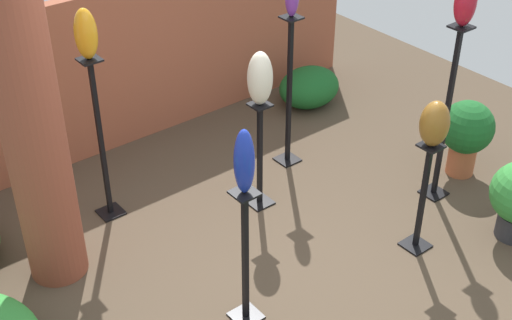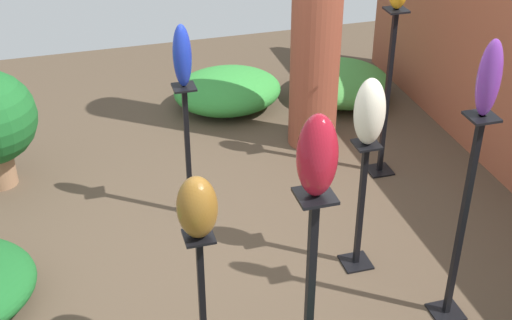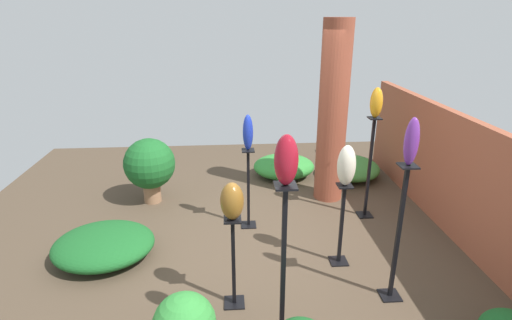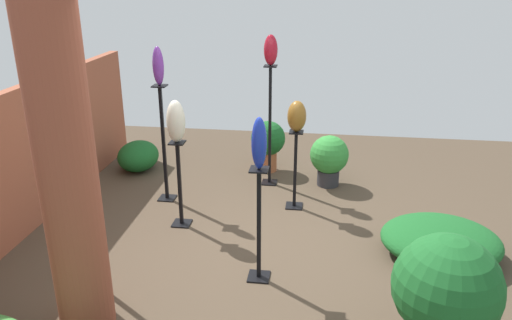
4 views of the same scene
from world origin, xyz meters
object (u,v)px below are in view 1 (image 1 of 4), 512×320
object	(u,v)px
pedestal_ruby	(445,122)
art_vase_bronze	(435,124)
pedestal_bronze	(422,203)
pedestal_violet	(289,98)
art_vase_amber	(86,34)
art_vase_ruby	(465,2)
pedestal_cobalt	(245,264)
art_vase_ivory	(260,78)
brick_pillar	(30,118)
potted_plant_front_left	(466,132)
pedestal_ivory	(260,160)
art_vase_cobalt	(244,162)
pedestal_amber	(102,147)

from	to	relation	value
pedestal_ruby	art_vase_bronze	distance (m)	0.86
pedestal_bronze	pedestal_violet	xyz separation A→B (m)	(0.01, 1.58, 0.23)
pedestal_bronze	art_vase_amber	distance (m)	2.80
pedestal_violet	art_vase_ruby	size ratio (longest dim) A/B	3.84
pedestal_cobalt	art_vase_ivory	bearing A→B (deg)	47.28
brick_pillar	pedestal_violet	xyz separation A→B (m)	(2.35, 0.07, -0.66)
pedestal_cobalt	art_vase_bronze	bearing A→B (deg)	-8.44
pedestal_bronze	potted_plant_front_left	distance (m)	1.20
brick_pillar	pedestal_ivory	distance (m)	1.96
pedestal_bronze	pedestal_ivory	bearing A→B (deg)	116.79
pedestal_ruby	potted_plant_front_left	distance (m)	0.54
pedestal_cobalt	art_vase_cobalt	size ratio (longest dim) A/B	2.38
art_vase_ivory	art_vase_amber	size ratio (longest dim) A/B	1.14
art_vase_ivory	potted_plant_front_left	world-z (taller)	art_vase_ivory
pedestal_ruby	art_vase_ivory	xyz separation A→B (m)	(-1.29, 0.84, 0.47)
art_vase_ruby	art_vase_amber	distance (m)	2.81
pedestal_cobalt	art_vase_ruby	distance (m)	2.54
pedestal_ivory	potted_plant_front_left	bearing A→B (deg)	-24.00
art_vase_amber	potted_plant_front_left	bearing A→B (deg)	-27.15
pedestal_bronze	art_vase_ivory	xyz separation A→B (m)	(-0.62, 1.22, 0.77)
pedestal_cobalt	pedestal_ivory	bearing A→B (deg)	47.28
art_vase_ivory	art_vase_amber	xyz separation A→B (m)	(-1.08, 0.67, 0.43)
brick_pillar	art_vase_ivory	size ratio (longest dim) A/B	5.91
pedestal_bronze	art_vase_bronze	world-z (taller)	art_vase_bronze
pedestal_violet	pedestal_ivory	xyz separation A→B (m)	(-0.62, -0.36, -0.22)
pedestal_ruby	art_vase_cobalt	xyz separation A→B (m)	(-2.20, -0.15, 0.58)
pedestal_ivory	pedestal_ruby	bearing A→B (deg)	-33.24
art_vase_ruby	brick_pillar	bearing A→B (deg)	159.39
art_vase_ruby	art_vase_amber	world-z (taller)	art_vase_ruby
pedestal_violet	art_vase_amber	distance (m)	1.98
brick_pillar	art_vase_ivory	xyz separation A→B (m)	(1.72, -0.29, -0.13)
pedestal_bronze	art_vase_amber	world-z (taller)	art_vase_amber
pedestal_cobalt	art_vase_amber	world-z (taller)	art_vase_amber
pedestal_cobalt	art_vase_amber	bearing A→B (deg)	95.61
art_vase_ruby	art_vase_cobalt	world-z (taller)	art_vase_ruby
brick_pillar	pedestal_bronze	xyz separation A→B (m)	(2.34, -1.51, -0.90)
art_vase_bronze	art_vase_ivory	bearing A→B (deg)	116.79
brick_pillar	art_vase_ruby	size ratio (longest dim) A/B	7.12
pedestal_ruby	pedestal_amber	distance (m)	2.81
pedestal_ruby	art_vase_amber	world-z (taller)	art_vase_amber
pedestal_cobalt	potted_plant_front_left	world-z (taller)	pedestal_cobalt
pedestal_violet	pedestal_ivory	world-z (taller)	pedestal_violet
potted_plant_front_left	pedestal_violet	bearing A→B (deg)	134.34
pedestal_amber	potted_plant_front_left	bearing A→B (deg)	-27.15
art_vase_cobalt	art_vase_amber	world-z (taller)	art_vase_amber
brick_pillar	potted_plant_front_left	distance (m)	3.72
potted_plant_front_left	art_vase_amber	bearing A→B (deg)	152.85
art_vase_cobalt	art_vase_ivory	xyz separation A→B (m)	(0.92, 0.99, -0.12)
pedestal_bronze	pedestal_violet	world-z (taller)	pedestal_violet
pedestal_ruby	pedestal_violet	distance (m)	1.38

